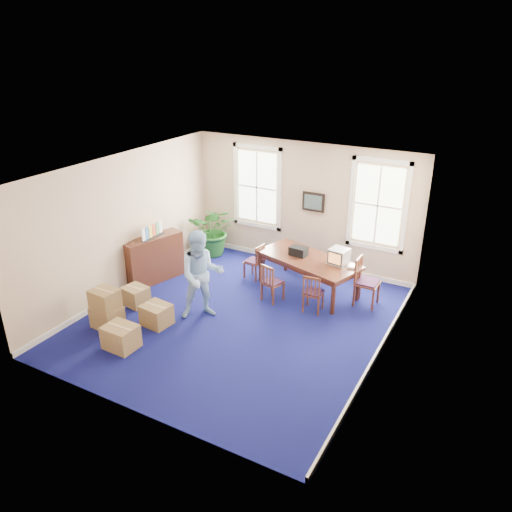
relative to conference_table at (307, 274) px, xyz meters
The scene contains 25 objects.
floor 2.10m from the conference_table, 111.36° to the right, with size 6.50×6.50×0.00m, color #0F125C.
ceiling 3.47m from the conference_table, 111.36° to the right, with size 6.50×6.50×0.00m, color white.
wall_back 1.94m from the conference_table, 119.40° to the left, with size 6.50×6.50×0.00m, color tan.
wall_front 5.36m from the conference_table, 98.26° to the right, with size 6.50×6.50×0.00m, color tan.
wall_left 4.38m from the conference_table, 152.91° to the right, with size 6.50×6.50×0.00m, color tan.
wall_right 3.19m from the conference_table, 40.46° to the right, with size 6.50×6.50×0.00m, color tan.
baseboard_back 1.54m from the conference_table, 119.97° to the left, with size 6.00×0.04×0.12m, color white.
baseboard_left 4.20m from the conference_table, 152.72° to the right, with size 0.04×6.50×0.12m, color white.
baseboard_right 2.95m from the conference_table, 40.84° to the right, with size 0.04×6.50×0.12m, color white.
window_left 2.85m from the conference_table, 147.39° to the left, with size 1.40×0.12×2.20m, color white, non-canonical shape.
window_right 2.29m from the conference_table, 48.77° to the left, with size 1.40×0.12×2.20m, color white, non-canonical shape.
wall_picture 1.91m from the conference_table, 109.36° to the left, with size 0.58×0.06×0.48m, color black, non-canonical shape.
conference_table is the anchor object (origin of this frame).
crt_tv 0.93m from the conference_table, ahead, with size 0.39×0.43×0.36m, color #B7B7BC, non-canonical shape.
game_console 1.13m from the conference_table, ahead, with size 0.16×0.20×0.05m, color white.
equipment_bag 0.58m from the conference_table, 168.69° to the left, with size 0.40×0.26×0.20m, color black.
chair_near_left 0.96m from the conference_table, 120.96° to the right, with size 0.41×0.41×0.91m, color brown, non-canonical shape.
chair_near_right 0.96m from the conference_table, 59.04° to the right, with size 0.40×0.40×0.89m, color brown, non-canonical shape.
chair_end_left 1.43m from the conference_table, behind, with size 0.40×0.40×0.89m, color brown, non-canonical shape.
chair_end_right 1.43m from the conference_table, ahead, with size 0.49×0.49×1.10m, color brown, non-canonical shape.
man 2.67m from the conference_table, 124.41° to the right, with size 0.94×0.73×1.93m, color #93BEE8.
credenza 3.71m from the conference_table, 159.46° to the right, with size 0.43×1.50×1.18m, color #492316.
brochure_rack 3.81m from the conference_table, 159.35° to the right, with size 0.13×0.76×0.33m, color #99999E, non-canonical shape.
potted_plant 3.18m from the conference_table, 166.46° to the left, with size 1.26×1.10×1.40m, color #1A561B.
cardboard_boxes 4.33m from the conference_table, 129.28° to the right, with size 1.55×1.55×0.89m, color olive, non-canonical shape.
Camera 1 is at (4.72, -7.86, 5.49)m, focal length 35.00 mm.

